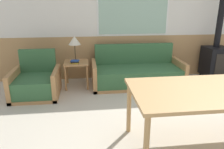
{
  "coord_description": "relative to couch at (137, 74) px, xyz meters",
  "views": [
    {
      "loc": [
        -1.49,
        -2.45,
        1.73
      ],
      "look_at": [
        -1.05,
        1.19,
        0.53
      ],
      "focal_mm": 35.0,
      "sensor_mm": 36.0,
      "label": 1
    }
  ],
  "objects": [
    {
      "name": "armchair",
      "position": [
        -2.09,
        -0.34,
        -0.01
      ],
      "size": [
        0.87,
        0.87,
        0.85
      ],
      "rotation": [
        0.0,
        0.0,
        0.2
      ],
      "color": "#B27F4C",
      "rests_on": "ground_plane"
    },
    {
      "name": "dining_table",
      "position": [
        0.27,
        -2.27,
        0.46
      ],
      "size": [
        1.75,
        1.0,
        0.78
      ],
      "color": "tan",
      "rests_on": "ground_plane"
    },
    {
      "name": "table_lamp",
      "position": [
        -1.33,
        0.13,
        0.73
      ],
      "size": [
        0.26,
        0.26,
        0.53
      ],
      "color": "#4C3823",
      "rests_on": "side_table"
    },
    {
      "name": "ground_plane",
      "position": [
        0.39,
        -2.03,
        -0.25
      ],
      "size": [
        16.0,
        16.0,
        0.0
      ],
      "primitive_type": "plane",
      "color": "beige"
    },
    {
      "name": "side_table",
      "position": [
        -1.31,
        0.04,
        0.2
      ],
      "size": [
        0.51,
        0.51,
        0.55
      ],
      "color": "#B27F4C",
      "rests_on": "ground_plane"
    },
    {
      "name": "wall_back",
      "position": [
        0.37,
        0.59,
        1.11
      ],
      "size": [
        7.2,
        0.09,
        2.7
      ],
      "color": "tan",
      "rests_on": "ground_plane"
    },
    {
      "name": "wood_stove",
      "position": [
        1.91,
        0.16,
        0.34
      ],
      "size": [
        0.53,
        0.54,
        2.37
      ],
      "color": "black",
      "rests_on": "ground_plane"
    },
    {
      "name": "couch",
      "position": [
        0.0,
        0.0,
        0.0
      ],
      "size": [
        1.96,
        0.86,
        0.86
      ],
      "color": "#B27F4C",
      "rests_on": "ground_plane"
    },
    {
      "name": "book_stack",
      "position": [
        -1.34,
        -0.05,
        0.33
      ],
      "size": [
        0.2,
        0.18,
        0.06
      ],
      "color": "gold",
      "rests_on": "side_table"
    }
  ]
}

